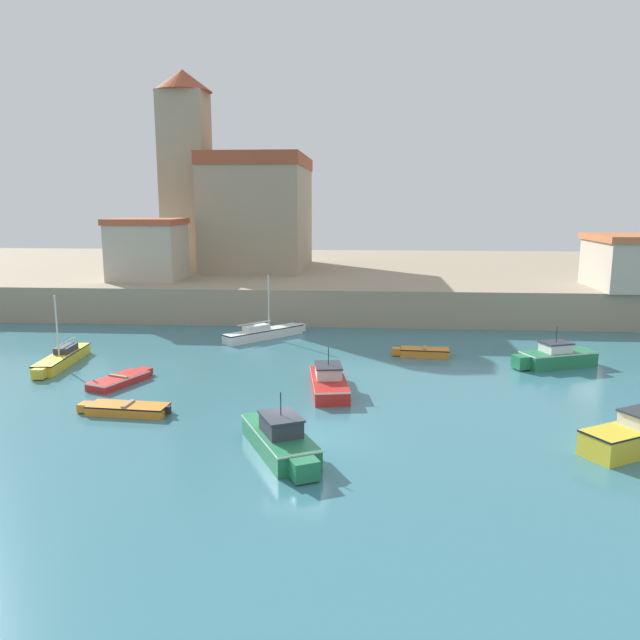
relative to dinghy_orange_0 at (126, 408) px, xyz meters
The scene contains 12 objects.
ground_plane 8.41m from the dinghy_orange_0, 17.16° to the right, with size 200.00×200.00×0.00m, color teal.
quay_seawall 41.04m from the dinghy_orange_0, 78.71° to the left, with size 120.00×40.00×2.82m, color gray.
dinghy_orange_0 is the anchor object (origin of this frame).
dinghy_red_1 5.02m from the dinghy_orange_0, 114.66° to the left, with size 2.51×4.07×0.50m.
dinghy_orange_2 18.54m from the dinghy_orange_0, 39.47° to the left, with size 3.58×1.45×0.58m.
motorboat_green_3 23.92m from the dinghy_orange_0, 24.37° to the left, with size 5.13×3.07×2.36m.
motorboat_red_4 9.86m from the dinghy_orange_0, 25.21° to the left, with size 2.36×5.77×2.24m.
sailboat_white_5 16.49m from the dinghy_orange_0, 77.15° to the left, with size 5.29×5.50×4.43m.
motorboat_green_6 8.57m from the dinghy_orange_0, 27.36° to the right, with size 3.64×5.52×2.43m.
sailboat_yellow_7 10.74m from the dinghy_orange_0, 130.87° to the left, with size 1.64×6.41×4.17m.
church 36.84m from the dinghy_orange_0, 92.10° to the left, with size 14.12×14.49×18.71m.
harbor_shed_far_end 27.68m from the dinghy_orange_0, 107.04° to the left, with size 6.04×5.37×5.19m.
Camera 1 is at (2.76, -23.70, 9.46)m, focal length 35.00 mm.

